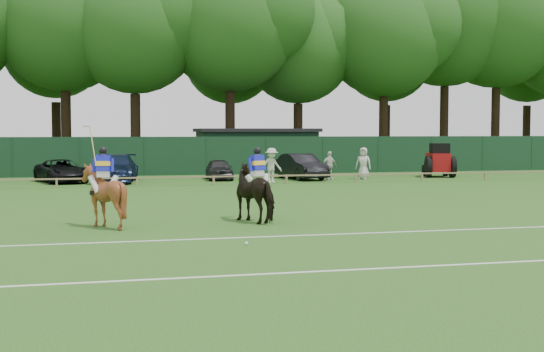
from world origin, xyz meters
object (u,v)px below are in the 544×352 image
object	(u,v)px
hatch_grey	(219,169)
tractor	(439,161)
polo_ball	(246,243)
horse_dark	(257,193)
sedan_navy	(116,168)
spectator_mid	(329,166)
utility_shed	(256,150)
suv_black	(61,171)
estate_black	(301,166)
spectator_left	(272,165)
horse_chestnut	(104,196)
spectator_right	(363,163)

from	to	relation	value
hatch_grey	tractor	bearing A→B (deg)	0.98
tractor	polo_ball	bearing A→B (deg)	-111.74
horse_dark	sedan_navy	size ratio (longest dim) A/B	0.41
spectator_mid	hatch_grey	bearing A→B (deg)	152.39
utility_shed	tractor	bearing A→B (deg)	-41.60
horse_dark	suv_black	xyz separation A→B (m)	(-6.78, 19.65, -0.28)
estate_black	tractor	distance (m)	8.91
spectator_left	spectator_mid	size ratio (longest dim) A/B	1.15
spectator_mid	polo_ball	size ratio (longest dim) A/B	18.59
horse_chestnut	sedan_navy	xyz separation A→B (m)	(0.93, 19.41, -0.17)
utility_shed	tractor	size ratio (longest dim) A/B	2.96
hatch_grey	polo_ball	world-z (taller)	hatch_grey
horse_chestnut	utility_shed	xyz separation A→B (m)	(10.90, 27.94, 0.59)
horse_dark	spectator_right	world-z (taller)	spectator_right
suv_black	tractor	distance (m)	22.66
spectator_right	utility_shed	size ratio (longest dim) A/B	0.23
spectator_mid	utility_shed	xyz separation A→B (m)	(-2.26, 9.53, 0.70)
hatch_grey	utility_shed	distance (m)	8.84
sedan_navy	horse_chestnut	bearing A→B (deg)	-84.55
sedan_navy	spectator_mid	world-z (taller)	spectator_mid
suv_black	spectator_mid	size ratio (longest dim) A/B	2.75
horse_chestnut	hatch_grey	distance (m)	21.26
sedan_navy	estate_black	world-z (taller)	sedan_navy
horse_chestnut	sedan_navy	world-z (taller)	horse_chestnut
estate_black	suv_black	bearing A→B (deg)	169.23
sedan_navy	hatch_grey	size ratio (longest dim) A/B	1.49
estate_black	spectator_left	distance (m)	3.45
estate_black	spectator_left	world-z (taller)	spectator_left
spectator_left	horse_chestnut	bearing A→B (deg)	-137.17
sedan_navy	spectator_right	bearing A→B (deg)	4.47
spectator_left	spectator_mid	bearing A→B (deg)	2.49
estate_black	spectator_mid	bearing A→B (deg)	-43.40
estate_black	sedan_navy	bearing A→B (deg)	171.42
spectator_right	polo_ball	size ratio (longest dim) A/B	21.06
spectator_right	hatch_grey	bearing A→B (deg)	-155.80
suv_black	sedan_navy	world-z (taller)	sedan_navy
spectator_left	spectator_right	xyz separation A→B (m)	(6.00, 1.53, -0.01)
horse_chestnut	utility_shed	size ratio (longest dim) A/B	0.23
polo_ball	tractor	size ratio (longest dim) A/B	0.03
estate_black	spectator_mid	xyz separation A→B (m)	(1.43, -1.00, 0.08)
spectator_mid	polo_ball	xyz separation A→B (m)	(-9.72, -22.74, -0.79)
spectator_mid	polo_ball	bearing A→B (deg)	-125.57
spectator_left	spectator_mid	xyz separation A→B (m)	(3.84, 1.47, -0.13)
hatch_grey	tractor	xyz separation A→B (m)	(13.72, -0.80, 0.38)
spectator_right	tractor	world-z (taller)	tractor
spectator_left	sedan_navy	bearing A→B (deg)	145.25
horse_dark	tractor	size ratio (longest dim) A/B	0.77
horse_dark	hatch_grey	distance (m)	19.95
tractor	horse_chestnut	bearing A→B (deg)	-122.61
tractor	suv_black	bearing A→B (deg)	-167.31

